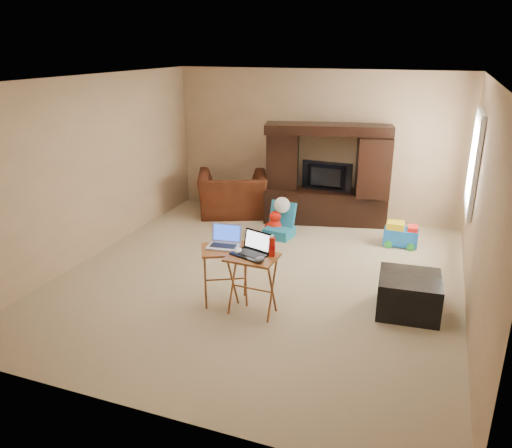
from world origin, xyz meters
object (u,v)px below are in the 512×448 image
at_px(push_toy, 401,234).
at_px(water_bottle, 272,247).
at_px(laptop_right, 249,245).
at_px(mouse_right, 260,260).
at_px(tray_table_left, 225,276).
at_px(ottoman, 409,294).
at_px(child_rocker, 279,221).
at_px(tray_table_right, 252,285).
at_px(entertainment_center, 326,175).
at_px(television, 325,177).
at_px(plush_toy, 275,222).
at_px(mouse_left, 238,251).
at_px(laptop_left, 223,237).
at_px(recliner, 233,194).

bearing_deg(push_toy, water_bottle, -115.76).
height_order(laptop_right, mouse_right, laptop_right).
height_order(tray_table_left, water_bottle, water_bottle).
bearing_deg(ottoman, mouse_right, -153.55).
bearing_deg(push_toy, child_rocker, -171.95).
bearing_deg(tray_table_right, entertainment_center, 91.45).
bearing_deg(television, plush_toy, 55.19).
height_order(ottoman, mouse_right, mouse_right).
distance_m(tray_table_left, mouse_left, 0.42).
distance_m(ottoman, water_bottle, 1.66).
relative_size(television, tray_table_right, 1.21).
height_order(entertainment_center, mouse_left, entertainment_center).
distance_m(tray_table_left, water_bottle, 0.74).
bearing_deg(plush_toy, mouse_right, -75.47).
bearing_deg(laptop_right, mouse_right, -20.86).
bearing_deg(mouse_right, child_rocker, 102.87).
distance_m(push_toy, mouse_right, 3.08).
bearing_deg(television, ottoman, 123.60).
relative_size(ottoman, tray_table_left, 0.98).
bearing_deg(laptop_left, water_bottle, -13.00).
distance_m(ottoman, tray_table_right, 1.77).
bearing_deg(plush_toy, water_bottle, -72.76).
relative_size(entertainment_center, laptop_right, 5.58).
height_order(laptop_left, mouse_right, laptop_left).
xyz_separation_m(television, child_rocker, (-0.50, -0.91, -0.52)).
relative_size(laptop_left, water_bottle, 1.67).
relative_size(child_rocker, laptop_left, 1.53).
bearing_deg(ottoman, tray_table_right, -158.92).
bearing_deg(tray_table_right, television, 91.43).
distance_m(ottoman, laptop_right, 1.89).
bearing_deg(mouse_left, mouse_right, -27.90).
xyz_separation_m(tray_table_left, laptop_left, (-0.03, 0.03, 0.46)).
xyz_separation_m(entertainment_center, laptop_right, (-0.11, -3.29, -0.02)).
height_order(plush_toy, water_bottle, water_bottle).
xyz_separation_m(plush_toy, mouse_right, (0.67, -2.59, 0.53)).
height_order(recliner, push_toy, recliner).
height_order(tray_table_right, mouse_right, mouse_right).
xyz_separation_m(television, tray_table_right, (-0.07, -3.26, -0.45)).
relative_size(television, recliner, 0.72).
relative_size(push_toy, mouse_left, 3.63).
distance_m(push_toy, laptop_right, 3.05).
bearing_deg(ottoman, plush_toy, 140.08).
bearing_deg(water_bottle, push_toy, 64.98).
distance_m(recliner, water_bottle, 3.54).
relative_size(recliner, laptop_right, 3.20).
bearing_deg(push_toy, tray_table_left, -125.89).
height_order(child_rocker, mouse_right, mouse_right).
height_order(recliner, laptop_left, laptop_left).
xyz_separation_m(ottoman, mouse_left, (-1.84, -0.59, 0.50)).
xyz_separation_m(recliner, mouse_left, (1.36, -3.08, 0.34)).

